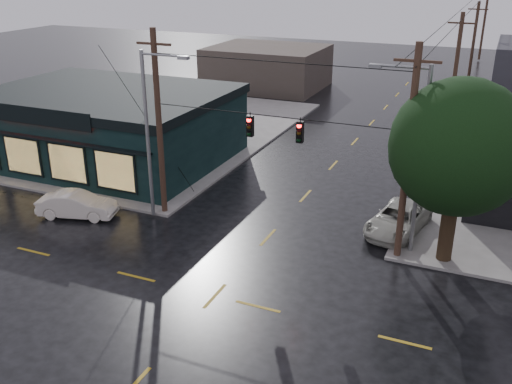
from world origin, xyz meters
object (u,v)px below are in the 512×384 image
at_px(utility_pole_nw, 165,213).
at_px(suv_silver, 398,219).
at_px(sedan_cream, 77,205).
at_px(utility_pole_ne, 397,257).
at_px(corner_tree, 459,148).

relative_size(utility_pole_nw, suv_silver, 2.01).
bearing_deg(utility_pole_nw, sedan_cream, -150.84).
relative_size(utility_pole_ne, suv_silver, 2.01).
bearing_deg(sedan_cream, corner_tree, -97.41).
bearing_deg(utility_pole_nw, suv_silver, 12.76).
relative_size(sedan_cream, suv_silver, 0.85).
height_order(corner_tree, suv_silver, corner_tree).
distance_m(utility_pole_ne, sedan_cream, 17.34).
bearing_deg(suv_silver, utility_pole_nw, -157.22).
distance_m(utility_pole_nw, utility_pole_ne, 13.00).
xyz_separation_m(utility_pole_nw, suv_silver, (12.50, 2.83, 0.70)).
bearing_deg(sedan_cream, utility_pole_nw, -76.60).
bearing_deg(suv_silver, corner_tree, -31.99).
distance_m(utility_pole_ne, suv_silver, 2.96).
distance_m(corner_tree, utility_pole_ne, 6.05).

